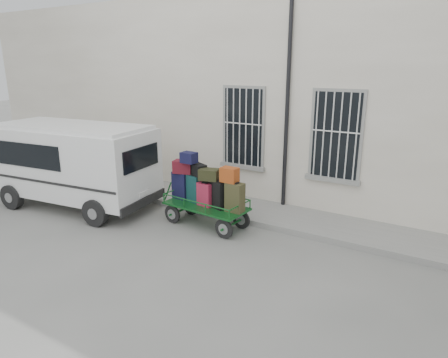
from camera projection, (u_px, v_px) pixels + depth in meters
name	position (u px, v px, depth m)	size (l,w,h in m)	color
ground	(197.00, 238.00, 9.54)	(80.00, 80.00, 0.00)	slate
building	(291.00, 96.00, 13.22)	(24.00, 5.15, 6.00)	beige
sidewalk	(242.00, 208.00, 11.33)	(24.00, 1.70, 0.15)	gray
luggage_cart	(205.00, 191.00, 10.09)	(2.57, 1.14, 1.88)	black
van	(74.00, 160.00, 11.38)	(4.95, 2.61, 2.39)	white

